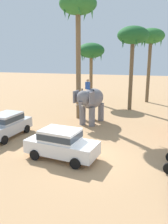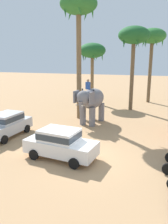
# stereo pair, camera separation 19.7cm
# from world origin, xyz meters

# --- Properties ---
(ground_plane) EXTENTS (120.00, 120.00, 0.00)m
(ground_plane) POSITION_xyz_m (0.00, 0.00, 0.00)
(ground_plane) COLOR tan
(car_sedan_foreground) EXTENTS (4.30, 2.30, 1.70)m
(car_sedan_foreground) POSITION_xyz_m (-1.28, -0.21, 0.93)
(car_sedan_foreground) COLOR white
(car_sedan_foreground) RESTS_ON ground
(car_parked_far_side) EXTENTS (2.15, 4.23, 1.70)m
(car_parked_far_side) POSITION_xyz_m (-6.43, 2.06, 0.93)
(car_parked_far_side) COLOR #B7BABF
(car_parked_far_side) RESTS_ON ground
(elephant_with_mahout) EXTENTS (2.26, 4.01, 3.88)m
(elephant_with_mahout) POSITION_xyz_m (-1.42, 7.01, 1.99)
(elephant_with_mahout) COLOR slate
(elephant_with_mahout) RESTS_ON ground
(palm_tree_behind_elephant) EXTENTS (3.20, 3.20, 10.89)m
(palm_tree_behind_elephant) POSITION_xyz_m (-2.95, 8.38, 9.52)
(palm_tree_behind_elephant) COLOR brown
(palm_tree_behind_elephant) RESTS_ON ground
(palm_tree_near_hut) EXTENTS (3.20, 3.20, 8.67)m
(palm_tree_near_hut) POSITION_xyz_m (1.35, 13.28, 7.49)
(palm_tree_near_hut) COLOR brown
(palm_tree_near_hut) RESTS_ON ground
(palm_tree_left_of_road) EXTENTS (3.20, 3.20, 7.25)m
(palm_tree_left_of_road) POSITION_xyz_m (-3.73, 16.02, 6.17)
(palm_tree_left_of_road) COLOR brown
(palm_tree_left_of_road) RESTS_ON ground
(palm_tree_far_back) EXTENTS (3.20, 3.20, 8.92)m
(palm_tree_far_back) POSITION_xyz_m (3.08, 18.15, 7.73)
(palm_tree_far_back) COLOR brown
(palm_tree_far_back) RESTS_ON ground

